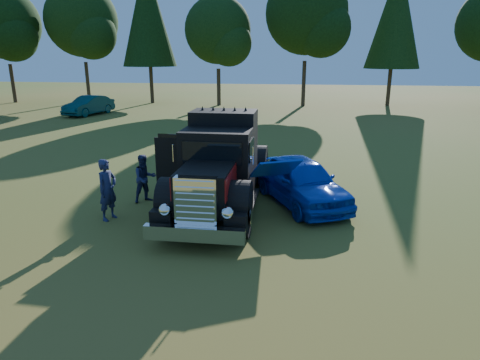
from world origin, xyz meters
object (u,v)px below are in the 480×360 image
at_px(hotrod_coupe, 301,181).
at_px(spectator_far, 145,178).
at_px(distant_teal_car, 89,105).
at_px(diamond_t_truck, 219,170).
at_px(spectator_near, 107,190).

relative_size(hotrod_coupe, spectator_far, 3.02).
height_order(spectator_far, distant_teal_car, spectator_far).
xyz_separation_m(hotrod_coupe, distant_teal_car, (-17.06, 19.11, -0.01)).
distance_m(hotrod_coupe, distant_teal_car, 25.62).
relative_size(diamond_t_truck, spectator_far, 4.48).
bearing_deg(spectator_near, spectator_far, 2.76).
height_order(diamond_t_truck, spectator_far, diamond_t_truck).
relative_size(spectator_near, distant_teal_car, 0.40).
xyz_separation_m(diamond_t_truck, spectator_near, (-3.08, -1.37, -0.36)).
bearing_deg(spectator_far, spectator_near, -149.92).
xyz_separation_m(hotrod_coupe, spectator_near, (-5.61, -2.24, 0.15)).
xyz_separation_m(spectator_near, distant_teal_car, (-11.45, 21.35, -0.16)).
bearing_deg(spectator_near, hotrod_coupe, -48.28).
height_order(spectator_near, spectator_far, spectator_near).
relative_size(spectator_near, spectator_far, 1.15).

